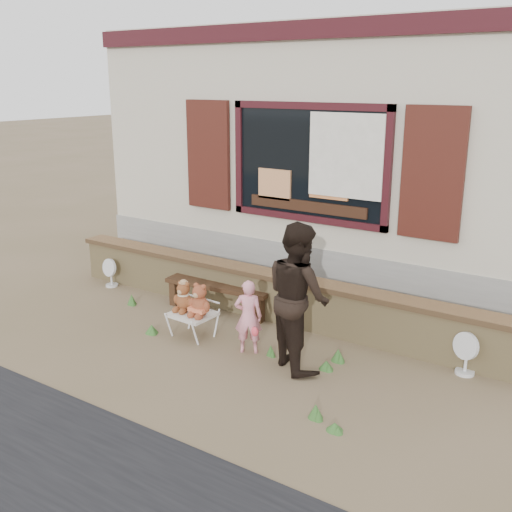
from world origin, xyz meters
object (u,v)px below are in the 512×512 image
Objects in this scene: teddy_bear_left at (184,296)px; teddy_bear_right at (200,299)px; child at (248,317)px; folding_chair at (193,315)px; bench at (219,291)px; adult at (298,296)px.

teddy_bear_right is at bearing 0.00° from teddy_bear_left.
teddy_bear_right reaches higher than teddy_bear_left.
child is (0.99, 0.01, -0.07)m from teddy_bear_left.
folding_chair is 1.28× the size of teddy_bear_right.
folding_chair is (0.26, -0.90, -0.01)m from bench.
teddy_bear_right is at bearing -26.25° from child.
teddy_bear_right is at bearing -71.61° from bench.
teddy_bear_right is (0.14, -0.01, 0.25)m from folding_chair.
teddy_bear_left is at bearing 34.03° from adult.
bench is 1.43m from child.
adult is at bearing -31.08° from bench.
folding_chair is 1.37× the size of teddy_bear_left.
folding_chair is 0.33× the size of adult.
teddy_bear_left is at bearing -27.76° from child.
adult reaches higher than folding_chair.
teddy_bear_right reaches higher than folding_chair.
child is at bearing 5.37° from teddy_bear_right.
adult is at bearing 4.30° from teddy_bear_left.
bench is 0.96× the size of adult.
bench is 2.05m from adult.
teddy_bear_right is (0.28, -0.02, 0.01)m from teddy_bear_left.
child is at bearing 34.69° from adult.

